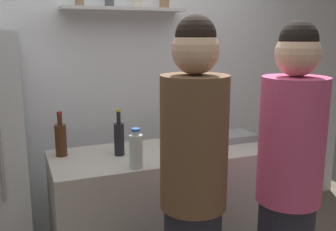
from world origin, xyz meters
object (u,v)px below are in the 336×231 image
(baking_pan, at_px, (231,137))
(wine_bottle_dark_glass, at_px, (119,138))
(person_brown_jacket, at_px, (193,195))
(wine_bottle_amber_glass, at_px, (61,139))
(wine_bottle_green_glass, at_px, (204,133))
(water_bottle_plastic, at_px, (136,150))
(utensil_holder, at_px, (184,142))
(wine_bottle_pale_glass, at_px, (268,135))
(person_pink_top, at_px, (288,191))

(baking_pan, xyz_separation_m, wine_bottle_dark_glass, (-0.89, -0.05, 0.09))
(person_brown_jacket, bearing_deg, wine_bottle_amber_glass, -91.22)
(wine_bottle_green_glass, relative_size, wine_bottle_amber_glass, 0.97)
(water_bottle_plastic, bearing_deg, utensil_holder, 29.71)
(utensil_holder, bearing_deg, baking_pan, 11.71)
(wine_bottle_green_glass, xyz_separation_m, water_bottle_plastic, (-0.58, -0.23, 0.00))
(wine_bottle_pale_glass, bearing_deg, wine_bottle_green_glass, 148.21)
(utensil_holder, relative_size, wine_bottle_dark_glass, 0.69)
(water_bottle_plastic, bearing_deg, person_brown_jacket, -71.75)
(utensil_holder, xyz_separation_m, wine_bottle_pale_glass, (0.53, -0.25, 0.06))
(baking_pan, relative_size, wine_bottle_pale_glass, 1.13)
(person_brown_jacket, relative_size, person_pink_top, 1.01)
(wine_bottle_amber_glass, bearing_deg, utensil_holder, -11.65)
(wine_bottle_dark_glass, height_order, wine_bottle_green_glass, wine_bottle_dark_glass)
(utensil_holder, relative_size, water_bottle_plastic, 0.88)
(wine_bottle_amber_glass, distance_m, water_bottle_plastic, 0.57)
(person_brown_jacket, bearing_deg, wine_bottle_pale_glass, 177.62)
(wine_bottle_pale_glass, relative_size, water_bottle_plastic, 1.22)
(wine_bottle_amber_glass, bearing_deg, baking_pan, -3.60)
(wine_bottle_amber_glass, xyz_separation_m, person_brown_jacket, (0.55, -0.89, -0.13))
(wine_bottle_dark_glass, bearing_deg, wine_bottle_green_glass, -4.92)
(baking_pan, height_order, utensil_holder, utensil_holder)
(baking_pan, height_order, person_pink_top, person_pink_top)
(wine_bottle_dark_glass, xyz_separation_m, wine_bottle_amber_glass, (-0.36, 0.13, -0.00))
(baking_pan, relative_size, person_pink_top, 0.19)
(baking_pan, bearing_deg, wine_bottle_dark_glass, -176.80)
(wine_bottle_dark_glass, distance_m, wine_bottle_green_glass, 0.61)
(wine_bottle_green_glass, bearing_deg, person_pink_top, -83.64)
(utensil_holder, distance_m, wine_bottle_pale_glass, 0.59)
(wine_bottle_pale_glass, relative_size, wine_bottle_green_glass, 1.03)
(baking_pan, distance_m, utensil_holder, 0.44)
(wine_bottle_amber_glass, relative_size, water_bottle_plastic, 1.22)
(water_bottle_plastic, bearing_deg, wine_bottle_amber_glass, 133.81)
(wine_bottle_dark_glass, distance_m, person_pink_top, 1.12)
(wine_bottle_pale_glass, bearing_deg, wine_bottle_dark_glass, 163.85)
(wine_bottle_amber_glass, height_order, person_brown_jacket, person_brown_jacket)
(baking_pan, distance_m, wine_bottle_amber_glass, 1.26)
(wine_bottle_pale_glass, xyz_separation_m, person_brown_jacket, (-0.80, -0.47, -0.12))
(baking_pan, relative_size, wine_bottle_green_glass, 1.16)
(baking_pan, distance_m, person_pink_top, 0.94)
(wine_bottle_green_glass, distance_m, water_bottle_plastic, 0.62)
(wine_bottle_amber_glass, bearing_deg, wine_bottle_pale_glass, -17.06)
(wine_bottle_dark_glass, relative_size, wine_bottle_green_glass, 1.08)
(wine_bottle_dark_glass, bearing_deg, wine_bottle_amber_glass, 160.51)
(baking_pan, relative_size, wine_bottle_dark_glass, 1.08)
(utensil_holder, bearing_deg, water_bottle_plastic, -150.29)
(person_pink_top, bearing_deg, wine_bottle_pale_glass, 113.87)
(baking_pan, height_order, water_bottle_plastic, water_bottle_plastic)
(utensil_holder, distance_m, person_pink_top, 0.86)
(wine_bottle_dark_glass, height_order, wine_bottle_amber_glass, wine_bottle_dark_glass)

